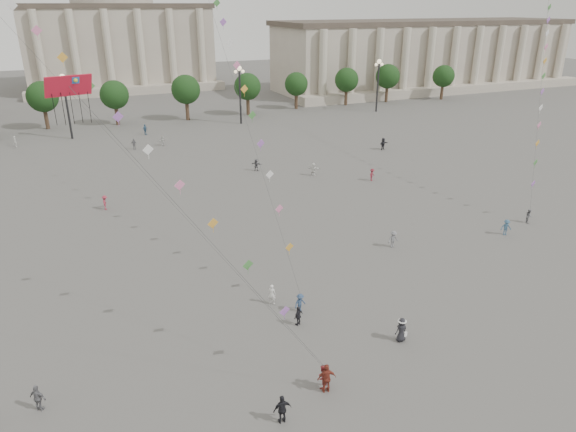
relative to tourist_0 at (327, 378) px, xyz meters
name	(u,v)px	position (x,y,z in m)	size (l,w,h in m)	color
ground	(363,362)	(3.37, 1.47, -0.96)	(360.00, 360.00, 0.00)	#4E4C49
hall_east	(426,55)	(78.37, 95.37, 7.47)	(84.00, 26.22, 17.20)	#A49789
hall_central	(116,31)	(3.37, 130.69, 13.27)	(48.30, 34.30, 35.50)	#A49789
tree_row	(151,94)	(3.37, 79.47, 4.43)	(137.12, 5.12, 8.00)	#3B2A1D
lamp_post_mid_west	(65,95)	(-11.63, 71.47, 6.39)	(2.00, 0.90, 10.65)	#262628
lamp_post_mid_east	(240,84)	(18.37, 71.47, 6.39)	(2.00, 0.90, 10.65)	#262628
lamp_post_far_east	(378,76)	(48.37, 71.47, 6.39)	(2.00, 0.90, 10.65)	#262628
person_crowd_0	(145,130)	(0.22, 69.47, -0.04)	(1.07, 0.45, 1.83)	#385C7E
person_crowd_4	(163,141)	(1.61, 60.74, -0.15)	(1.50, 0.48, 1.62)	silver
person_crowd_6	(393,239)	(14.57, 14.83, -0.13)	(1.07, 0.61, 1.65)	slate
person_crowd_7	(313,169)	(17.14, 37.31, -0.09)	(1.61, 0.51, 1.74)	silver
person_crowd_8	(372,175)	(23.16, 32.41, -0.15)	(1.04, 0.60, 1.61)	maroon
person_crowd_9	(383,144)	(32.85, 44.81, -0.03)	(1.73, 0.55, 1.87)	black
person_crowd_10	(15,141)	(-20.08, 69.47, -0.10)	(0.63, 0.41, 1.73)	silver
person_crowd_12	(256,165)	(10.92, 42.32, -0.13)	(1.54, 0.49, 1.66)	#5E5E62
person_crowd_13	(272,294)	(0.56, 10.17, -0.13)	(0.60, 0.40, 1.66)	silver
person_crowd_14	(506,227)	(26.37, 12.80, -0.15)	(1.05, 0.60, 1.63)	#335574
person_crowd_16	(134,144)	(-2.90, 60.34, -0.13)	(0.97, 0.40, 1.66)	slate
person_crowd_17	(105,203)	(-9.33, 35.45, -0.15)	(1.05, 0.60, 1.63)	#9A2A3C
tourist_0	(327,378)	(0.00, 0.00, 0.00)	(1.12, 0.47, 1.92)	maroon
tourist_1	(282,409)	(-3.30, -1.19, -0.07)	(1.04, 0.43, 1.77)	black
tourist_3	(38,398)	(-15.51, 5.01, -0.12)	(0.99, 0.41, 1.69)	slate
tourist_4	(298,316)	(1.27, 6.84, -0.22)	(0.87, 0.36, 1.48)	black
kite_flyer_0	(322,377)	(-0.06, 0.42, -0.19)	(0.75, 0.58, 1.54)	maroon
kite_flyer_1	(300,303)	(2.07, 8.31, -0.21)	(0.97, 0.56, 1.51)	navy
kite_flyer_2	(529,216)	(30.90, 14.24, -0.21)	(0.72, 0.56, 1.49)	slate
hat_person	(401,329)	(6.89, 2.42, -0.05)	(0.89, 0.62, 1.75)	black
dragon_kite	(75,104)	(-11.20, 5.95, 15.73)	(6.81, 3.56, 20.46)	red
kite_train_east	(549,6)	(43.60, 27.75, 19.90)	(24.18, 25.17, 49.80)	#3F3F3F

